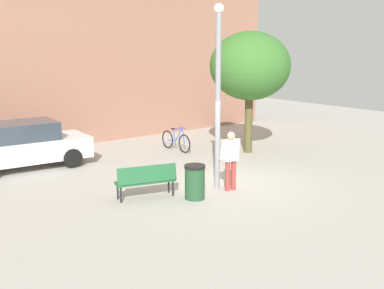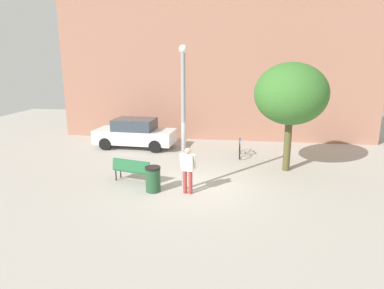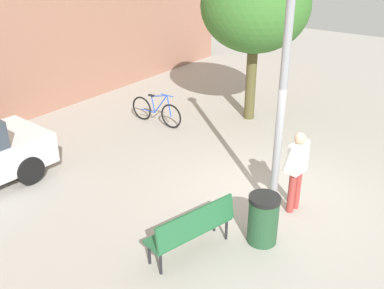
{
  "view_description": "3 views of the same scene",
  "coord_description": "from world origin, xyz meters",
  "px_view_note": "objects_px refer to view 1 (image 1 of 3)",
  "views": [
    {
      "loc": [
        -8.88,
        -10.04,
        4.01
      ],
      "look_at": [
        -0.06,
        1.41,
        0.96
      ],
      "focal_mm": 44.26,
      "sensor_mm": 36.0,
      "label": 1
    },
    {
      "loc": [
        1.55,
        -11.75,
        4.66
      ],
      "look_at": [
        -0.42,
        1.86,
        1.17
      ],
      "focal_mm": 31.94,
      "sensor_mm": 36.0,
      "label": 2
    },
    {
      "loc": [
        -7.37,
        -3.36,
        4.95
      ],
      "look_at": [
        -1.01,
        1.35,
        1.19
      ],
      "focal_mm": 41.21,
      "sensor_mm": 36.0,
      "label": 3
    }
  ],
  "objects_px": {
    "park_bench": "(146,179)",
    "parked_car_white": "(23,145)",
    "person_by_lamppost": "(231,157)",
    "trash_bin": "(195,182)",
    "bicycle_blue": "(176,141)",
    "plaza_tree": "(250,66)",
    "lamppost": "(218,89)"
  },
  "relations": [
    {
      "from": "park_bench",
      "to": "parked_car_white",
      "type": "distance_m",
      "value": 5.38
    },
    {
      "from": "parked_car_white",
      "to": "person_by_lamppost",
      "type": "bearing_deg",
      "value": -57.63
    },
    {
      "from": "person_by_lamppost",
      "to": "trash_bin",
      "type": "xyz_separation_m",
      "value": [
        -1.26,
        0.01,
        -0.5
      ]
    },
    {
      "from": "parked_car_white",
      "to": "trash_bin",
      "type": "relative_size",
      "value": 4.66
    },
    {
      "from": "bicycle_blue",
      "to": "plaza_tree",
      "type": "bearing_deg",
      "value": -44.24
    },
    {
      "from": "bicycle_blue",
      "to": "park_bench",
      "type": "bearing_deg",
      "value": -133.35
    },
    {
      "from": "parked_car_white",
      "to": "trash_bin",
      "type": "bearing_deg",
      "value": -67.05
    },
    {
      "from": "trash_bin",
      "to": "park_bench",
      "type": "bearing_deg",
      "value": 141.96
    },
    {
      "from": "person_by_lamppost",
      "to": "park_bench",
      "type": "height_order",
      "value": "person_by_lamppost"
    },
    {
      "from": "parked_car_white",
      "to": "trash_bin",
      "type": "xyz_separation_m",
      "value": [
        2.52,
        -5.96,
        -0.31
      ]
    },
    {
      "from": "park_bench",
      "to": "plaza_tree",
      "type": "bearing_deg",
      "value": 21.29
    },
    {
      "from": "plaza_tree",
      "to": "person_by_lamppost",
      "type": "bearing_deg",
      "value": -140.01
    },
    {
      "from": "plaza_tree",
      "to": "lamppost",
      "type": "bearing_deg",
      "value": -144.63
    },
    {
      "from": "plaza_tree",
      "to": "trash_bin",
      "type": "relative_size",
      "value": 4.91
    },
    {
      "from": "parked_car_white",
      "to": "lamppost",
      "type": "bearing_deg",
      "value": -57.5
    },
    {
      "from": "lamppost",
      "to": "trash_bin",
      "type": "xyz_separation_m",
      "value": [
        -1.06,
        -0.33,
        -2.38
      ]
    },
    {
      "from": "plaza_tree",
      "to": "trash_bin",
      "type": "height_order",
      "value": "plaza_tree"
    },
    {
      "from": "plaza_tree",
      "to": "bicycle_blue",
      "type": "relative_size",
      "value": 2.5
    },
    {
      "from": "lamppost",
      "to": "park_bench",
      "type": "distance_m",
      "value": 3.13
    },
    {
      "from": "park_bench",
      "to": "person_by_lamppost",
      "type": "bearing_deg",
      "value": -19.45
    },
    {
      "from": "person_by_lamppost",
      "to": "bicycle_blue",
      "type": "xyz_separation_m",
      "value": [
        1.77,
        5.09,
        -0.58
      ]
    },
    {
      "from": "person_by_lamppost",
      "to": "lamppost",
      "type": "bearing_deg",
      "value": 120.11
    },
    {
      "from": "lamppost",
      "to": "park_bench",
      "type": "relative_size",
      "value": 3.05
    },
    {
      "from": "plaza_tree",
      "to": "parked_car_white",
      "type": "bearing_deg",
      "value": 159.53
    },
    {
      "from": "person_by_lamppost",
      "to": "plaza_tree",
      "type": "xyz_separation_m",
      "value": [
        3.76,
        3.15,
        2.27
      ]
    },
    {
      "from": "person_by_lamppost",
      "to": "park_bench",
      "type": "distance_m",
      "value": 2.45
    },
    {
      "from": "person_by_lamppost",
      "to": "plaza_tree",
      "type": "height_order",
      "value": "plaza_tree"
    },
    {
      "from": "person_by_lamppost",
      "to": "parked_car_white",
      "type": "height_order",
      "value": "person_by_lamppost"
    },
    {
      "from": "bicycle_blue",
      "to": "trash_bin",
      "type": "bearing_deg",
      "value": -120.84
    },
    {
      "from": "lamppost",
      "to": "bicycle_blue",
      "type": "bearing_deg",
      "value": 67.44
    },
    {
      "from": "plaza_tree",
      "to": "bicycle_blue",
      "type": "distance_m",
      "value": 3.98
    },
    {
      "from": "lamppost",
      "to": "parked_car_white",
      "type": "height_order",
      "value": "lamppost"
    }
  ]
}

